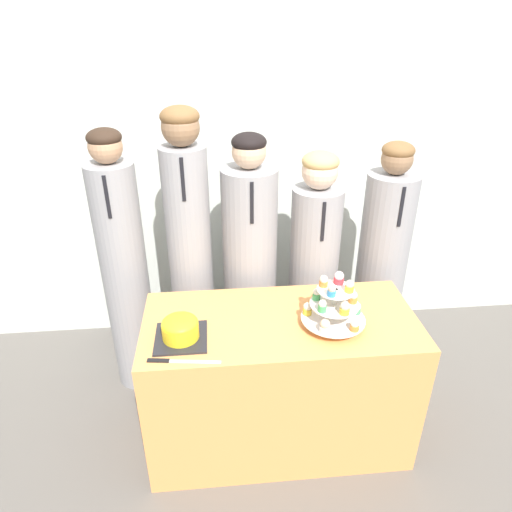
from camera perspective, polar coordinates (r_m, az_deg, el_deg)
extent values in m
plane|color=#605B56|center=(2.51, 3.70, -26.27)|extent=(16.00, 16.00, 0.00)
cube|color=silver|center=(2.93, 0.21, 14.41)|extent=(9.00, 0.06, 2.70)
cube|color=#EF9951|center=(2.42, 2.86, -15.27)|extent=(1.30, 0.60, 0.76)
cube|color=#232328|center=(2.09, -9.34, -10.04)|extent=(0.23, 0.23, 0.01)
cylinder|color=yellow|center=(2.06, -9.43, -9.14)|extent=(0.16, 0.16, 0.07)
ellipsoid|color=yellow|center=(2.04, -9.52, -8.26)|extent=(0.16, 0.16, 0.06)
cube|color=silver|center=(1.96, -7.62, -12.96)|extent=(0.22, 0.04, 0.00)
cube|color=black|center=(1.99, -12.13, -12.69)|extent=(0.09, 0.03, 0.01)
cylinder|color=silver|center=(2.11, 9.73, -6.37)|extent=(0.02, 0.02, 0.20)
cylinder|color=silver|center=(2.15, 9.60, -7.70)|extent=(0.30, 0.30, 0.01)
cylinder|color=silver|center=(2.10, 9.76, -5.97)|extent=(0.22, 0.22, 0.01)
cylinder|color=silver|center=(2.06, 9.94, -4.18)|extent=(0.17, 0.17, 0.01)
cylinder|color=yellow|center=(2.24, 9.04, -5.53)|extent=(0.04, 0.04, 0.03)
sphere|color=#F4E5C6|center=(2.22, 9.09, -4.96)|extent=(0.04, 0.04, 0.04)
cylinder|color=yellow|center=(2.15, 6.42, -6.88)|extent=(0.04, 0.04, 0.03)
sphere|color=#F4E5C6|center=(2.13, 6.46, -6.31)|extent=(0.04, 0.04, 0.04)
cylinder|color=white|center=(2.05, 8.56, -9.04)|extent=(0.05, 0.05, 0.03)
sphere|color=beige|center=(2.03, 8.62, -8.41)|extent=(0.04, 0.04, 0.04)
cylinder|color=orange|center=(2.08, 12.20, -8.75)|extent=(0.04, 0.04, 0.02)
sphere|color=white|center=(2.07, 12.26, -8.21)|extent=(0.04, 0.04, 0.04)
cylinder|color=#4CB766|center=(2.19, 12.42, -6.68)|extent=(0.04, 0.04, 0.02)
sphere|color=white|center=(2.18, 12.49, -6.16)|extent=(0.04, 0.04, 0.04)
cylinder|color=#4CB766|center=(2.04, 8.28, -6.51)|extent=(0.04, 0.04, 0.03)
sphere|color=white|center=(2.02, 8.33, -5.91)|extent=(0.04, 0.04, 0.04)
cylinder|color=yellow|center=(2.04, 10.99, -6.77)|extent=(0.04, 0.04, 0.03)
sphere|color=#F4E5C6|center=(2.02, 11.06, -6.14)|extent=(0.04, 0.04, 0.04)
cylinder|color=orange|center=(2.12, 12.00, -5.37)|extent=(0.04, 0.04, 0.03)
sphere|color=#F4E5C6|center=(2.11, 12.06, -4.81)|extent=(0.04, 0.04, 0.04)
cylinder|color=#4CB766|center=(2.17, 9.92, -4.36)|extent=(0.04, 0.04, 0.03)
sphere|color=white|center=(2.15, 9.98, -3.73)|extent=(0.04, 0.04, 0.04)
cylinder|color=#4CB766|center=(2.12, 7.56, -5.02)|extent=(0.04, 0.04, 0.03)
sphere|color=white|center=(2.10, 7.60, -4.46)|extent=(0.04, 0.04, 0.04)
cylinder|color=#E5333D|center=(2.10, 10.30, -3.06)|extent=(0.05, 0.05, 0.03)
sphere|color=silver|center=(2.09, 10.36, -2.45)|extent=(0.04, 0.04, 0.04)
cylinder|color=orange|center=(2.07, 8.43, -3.45)|extent=(0.04, 0.04, 0.02)
sphere|color=#F4E5C6|center=(2.06, 8.47, -2.89)|extent=(0.04, 0.04, 0.04)
cylinder|color=#3893DB|center=(2.01, 9.42, -4.61)|extent=(0.04, 0.04, 0.03)
sphere|color=beige|center=(1.99, 9.47, -4.04)|extent=(0.04, 0.04, 0.04)
cylinder|color=yellow|center=(2.05, 11.59, -4.05)|extent=(0.04, 0.04, 0.03)
sphere|color=#F4E5C6|center=(2.04, 11.65, -3.45)|extent=(0.04, 0.04, 0.04)
cylinder|color=#939399|center=(2.69, -15.89, -3.21)|extent=(0.25, 0.25, 1.38)
sphere|color=tan|center=(2.40, -18.32, 12.83)|extent=(0.17, 0.17, 0.17)
ellipsoid|color=#332319|center=(2.39, -18.49, 13.89)|extent=(0.17, 0.17, 0.09)
cube|color=black|center=(2.34, -18.13, 6.98)|extent=(0.02, 0.01, 0.22)
cylinder|color=#939399|center=(2.63, -8.05, -2.20)|extent=(0.24, 0.24, 1.46)
sphere|color=#8E6B4C|center=(2.33, -9.43, 15.60)|extent=(0.19, 0.19, 0.19)
ellipsoid|color=brown|center=(2.32, -9.53, 16.85)|extent=(0.19, 0.19, 0.10)
cube|color=black|center=(2.27, -9.14, 9.39)|extent=(0.02, 0.01, 0.22)
cylinder|color=#939399|center=(2.66, -0.76, -3.01)|extent=(0.30, 0.30, 1.34)
sphere|color=#D6AD89|center=(2.36, -0.88, 12.91)|extent=(0.18, 0.18, 0.18)
ellipsoid|color=black|center=(2.35, -0.89, 14.05)|extent=(0.18, 0.18, 0.10)
cube|color=black|center=(2.29, -0.52, 6.62)|extent=(0.02, 0.01, 0.22)
cylinder|color=#939399|center=(2.74, 7.05, -3.69)|extent=(0.28, 0.28, 1.21)
sphere|color=beige|center=(2.45, 8.01, 10.45)|extent=(0.19, 0.19, 0.19)
ellipsoid|color=tan|center=(2.44, 8.09, 11.64)|extent=(0.20, 0.20, 0.11)
cube|color=black|center=(2.40, 8.41, 4.24)|extent=(0.02, 0.01, 0.22)
cylinder|color=#939399|center=(2.84, 15.20, -2.59)|extent=(0.29, 0.29, 1.28)
sphere|color=#8E6B4C|center=(2.56, 17.23, 11.51)|extent=(0.17, 0.17, 0.17)
ellipsoid|color=brown|center=(2.55, 17.37, 12.51)|extent=(0.17, 0.17, 0.09)
cube|color=black|center=(2.50, 17.73, 5.83)|extent=(0.02, 0.01, 0.22)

